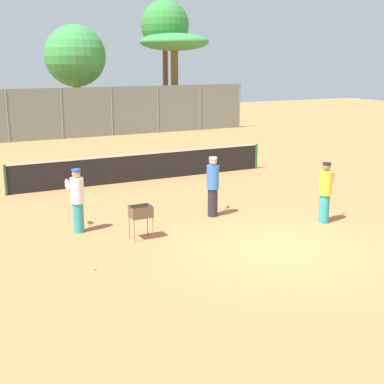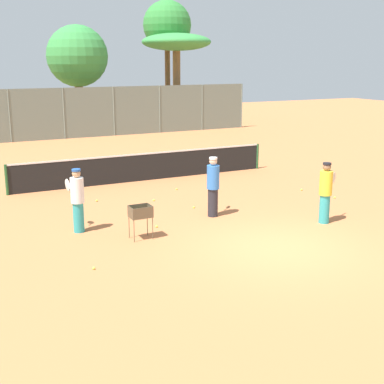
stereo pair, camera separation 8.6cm
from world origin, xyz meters
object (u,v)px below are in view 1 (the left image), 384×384
player_white_outfit (77,200)px  ball_cart (140,214)px  player_yellow_shirt (213,186)px  player_red_cap (325,192)px  tennis_net (145,166)px  parked_car (151,118)px

player_white_outfit → ball_cart: size_ratio=1.96×
player_yellow_shirt → ball_cart: bearing=139.2°
player_red_cap → ball_cart: player_red_cap is taller
ball_cart → player_red_cap: bearing=-11.6°
player_white_outfit → player_yellow_shirt: 3.96m
player_white_outfit → player_yellow_shirt: player_yellow_shirt is taller
player_white_outfit → player_yellow_shirt: size_ratio=0.97×
player_white_outfit → player_red_cap: (6.45, -2.35, 0.01)m
player_white_outfit → player_yellow_shirt: bearing=-107.7°
tennis_net → player_red_cap: (2.43, -7.43, 0.35)m
ball_cart → parked_car: 23.73m
player_white_outfit → player_red_cap: 6.86m
player_white_outfit → player_red_cap: player_red_cap is taller
player_white_outfit → player_red_cap: size_ratio=0.99×
tennis_net → parked_car: 16.80m
ball_cart → parked_car: (9.51, 21.74, 0.00)m
tennis_net → player_white_outfit: (-4.01, -5.08, 0.34)m
player_red_cap → parked_car: bearing=52.9°
tennis_net → player_yellow_shirt: player_yellow_shirt is taller
player_red_cap → ball_cart: bearing=142.1°
tennis_net → player_yellow_shirt: bearing=-90.7°
tennis_net → player_white_outfit: bearing=-128.3°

